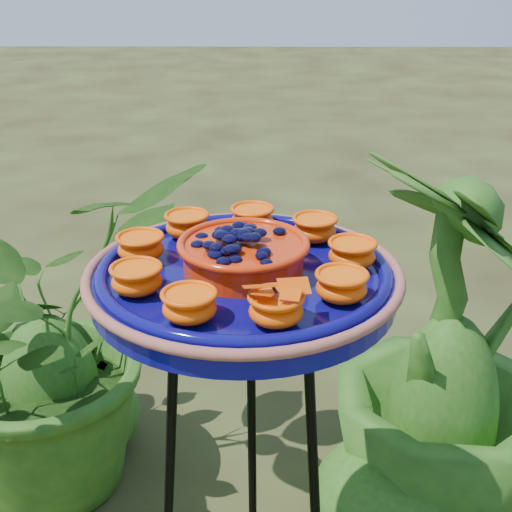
# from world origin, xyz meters

# --- Properties ---
(tripod_stand) EXTENTS (0.37, 0.39, 0.97)m
(tripod_stand) POSITION_xyz_m (0.14, -0.08, 0.59)
(tripod_stand) COLOR black
(tripod_stand) RESTS_ON ground
(feeder_dish) EXTENTS (0.52, 0.52, 0.12)m
(feeder_dish) POSITION_xyz_m (0.14, -0.08, 1.01)
(feeder_dish) COLOR #09075B
(feeder_dish) RESTS_ON tripod_stand
(shrub_back_left) EXTENTS (1.11, 1.14, 0.96)m
(shrub_back_left) POSITION_xyz_m (-0.45, 0.62, 0.48)
(shrub_back_left) COLOR #1F4B14
(shrub_back_left) RESTS_ON ground
(shrub_back_right) EXTENTS (0.78, 0.78, 1.06)m
(shrub_back_right) POSITION_xyz_m (0.64, 0.44, 0.53)
(shrub_back_right) COLOR #1F4B14
(shrub_back_right) RESTS_ON ground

